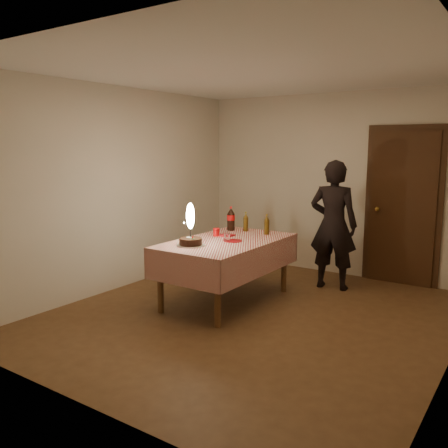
% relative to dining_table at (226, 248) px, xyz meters
% --- Properties ---
extents(ground, '(4.00, 4.50, 0.01)m').
position_rel_dining_table_xyz_m(ground, '(0.51, -0.26, -0.65)').
color(ground, brown).
rests_on(ground, ground).
extents(room_shell, '(4.04, 4.54, 2.62)m').
position_rel_dining_table_xyz_m(room_shell, '(0.55, -0.18, 1.00)').
color(room_shell, beige).
rests_on(room_shell, ground).
extents(dining_table, '(1.02, 1.72, 0.75)m').
position_rel_dining_table_xyz_m(dining_table, '(0.00, 0.00, 0.00)').
color(dining_table, brown).
rests_on(dining_table, ground).
extents(birthday_cake, '(0.32, 0.32, 0.48)m').
position_rel_dining_table_xyz_m(birthday_cake, '(-0.16, -0.47, 0.23)').
color(birthday_cake, white).
rests_on(birthday_cake, dining_table).
extents(red_plate, '(0.22, 0.22, 0.01)m').
position_rel_dining_table_xyz_m(red_plate, '(0.09, -0.00, 0.10)').
color(red_plate, '#B80C13').
rests_on(red_plate, dining_table).
extents(red_cup, '(0.08, 0.08, 0.10)m').
position_rel_dining_table_xyz_m(red_cup, '(-0.24, 0.14, 0.15)').
color(red_cup, red).
rests_on(red_cup, dining_table).
extents(clear_cup, '(0.07, 0.07, 0.09)m').
position_rel_dining_table_xyz_m(clear_cup, '(0.05, -0.06, 0.15)').
color(clear_cup, white).
rests_on(clear_cup, dining_table).
extents(napkin_stack, '(0.15, 0.15, 0.02)m').
position_rel_dining_table_xyz_m(napkin_stack, '(-0.14, 0.21, 0.11)').
color(napkin_stack, '#B2141C').
rests_on(napkin_stack, dining_table).
extents(cola_bottle, '(0.10, 0.10, 0.32)m').
position_rel_dining_table_xyz_m(cola_bottle, '(-0.32, 0.58, 0.25)').
color(cola_bottle, black).
rests_on(cola_bottle, dining_table).
extents(amber_bottle_left, '(0.06, 0.06, 0.25)m').
position_rel_dining_table_xyz_m(amber_bottle_left, '(-0.13, 0.64, 0.22)').
color(amber_bottle_left, '#50370D').
rests_on(amber_bottle_left, dining_table).
extents(amber_bottle_right, '(0.06, 0.06, 0.25)m').
position_rel_dining_table_xyz_m(amber_bottle_right, '(0.21, 0.60, 0.22)').
color(amber_bottle_right, '#50370D').
rests_on(amber_bottle_right, dining_table).
extents(photographer, '(0.66, 0.49, 1.68)m').
position_rel_dining_table_xyz_m(photographer, '(0.84, 1.23, 0.19)').
color(photographer, black).
rests_on(photographer, ground).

